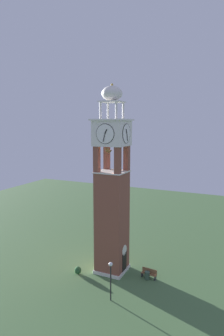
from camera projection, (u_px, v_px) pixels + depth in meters
ground at (112, 270)px, 31.09m from camera, size 80.00×80.00×0.00m
clock_tower at (112, 196)px, 29.88m from camera, size 3.44×3.44×19.47m
park_bench at (149, 273)px, 29.50m from camera, size 0.60×1.64×0.95m
lamp_post at (111, 274)px, 25.41m from camera, size 0.36×0.36×3.60m
trash_bin at (147, 275)px, 29.25m from camera, size 0.52×0.52×0.80m
shrub_near_entry at (78, 270)px, 30.32m from camera, size 0.71×0.71×0.77m
shrub_left_of_tower at (100, 255)px, 33.93m from camera, size 0.75×0.75×0.75m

